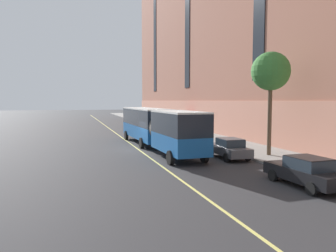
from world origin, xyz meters
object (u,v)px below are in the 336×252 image
object	(u,v)px
city_bus	(156,126)
parked_car_green_0	(146,123)
parked_car_silver_3	(138,121)
parked_car_black_2	(306,172)
parked_car_silver_5	(167,130)
street_tree_mid_block	(271,72)
parked_car_darkgray_6	(229,148)
parked_car_white_1	(188,135)

from	to	relation	value
city_bus	parked_car_green_0	world-z (taller)	city_bus
city_bus	parked_car_silver_3	bearing A→B (deg)	81.81
city_bus	parked_car_black_2	size ratio (longest dim) A/B	3.92
parked_car_green_0	parked_car_silver_5	bearing A→B (deg)	-89.93
parked_car_silver_3	street_tree_mid_block	xyz separation A→B (m)	(3.35, -34.97, 5.81)
city_bus	parked_car_darkgray_6	world-z (taller)	city_bus
parked_car_black_2	street_tree_mid_block	world-z (taller)	street_tree_mid_block
city_bus	parked_car_silver_3	size ratio (longest dim) A/B	4.08
city_bus	street_tree_mid_block	xyz separation A→B (m)	(7.39, -6.90, 4.49)
parked_car_white_1	parked_car_darkgray_6	world-z (taller)	same
city_bus	parked_car_green_0	xyz separation A→B (m)	(4.00, 21.53, -1.32)
parked_car_black_2	parked_car_green_0	bearing A→B (deg)	89.99
parked_car_silver_3	street_tree_mid_block	size ratio (longest dim) A/B	0.57
parked_car_white_1	parked_car_silver_5	distance (m)	7.11
parked_car_white_1	street_tree_mid_block	world-z (taller)	street_tree_mid_block
parked_car_silver_5	city_bus	bearing A→B (deg)	-112.06
parked_car_silver_5	parked_car_darkgray_6	bearing A→B (deg)	-89.90
parked_car_darkgray_6	street_tree_mid_block	distance (m)	6.71
parked_car_darkgray_6	parked_car_silver_5	bearing A→B (deg)	90.10
parked_car_green_0	parked_car_black_2	bearing A→B (deg)	-90.01
parked_car_white_1	street_tree_mid_block	distance (m)	11.74
city_bus	parked_car_green_0	size ratio (longest dim) A/B	4.29
parked_car_silver_3	city_bus	bearing A→B (deg)	-98.19
parked_car_darkgray_6	city_bus	bearing A→B (deg)	121.17
parked_car_green_0	parked_car_silver_5	xyz separation A→B (m)	(0.01, -11.63, 0.00)
city_bus	parked_car_black_2	xyz separation A→B (m)	(3.99, -15.25, -1.32)
street_tree_mid_block	parked_car_white_1	bearing A→B (deg)	108.27
parked_car_black_2	street_tree_mid_block	xyz separation A→B (m)	(3.40, 8.36, 5.81)
parked_car_white_1	parked_car_silver_5	bearing A→B (deg)	91.43
city_bus	parked_car_silver_5	distance (m)	10.77
parked_car_green_0	parked_car_silver_3	xyz separation A→B (m)	(0.04, 6.54, 0.00)
parked_car_silver_5	parked_car_silver_3	bearing A→B (deg)	89.92
parked_car_black_2	parked_car_silver_5	world-z (taller)	same
parked_car_silver_5	street_tree_mid_block	bearing A→B (deg)	-78.63
parked_car_green_0	parked_car_silver_3	size ratio (longest dim) A/B	0.95
parked_car_silver_3	street_tree_mid_block	world-z (taller)	street_tree_mid_block
city_bus	parked_car_green_0	bearing A→B (deg)	79.48
parked_car_green_0	street_tree_mid_block	world-z (taller)	street_tree_mid_block
parked_car_green_0	street_tree_mid_block	distance (m)	29.22
city_bus	parked_car_black_2	world-z (taller)	city_bus
parked_car_darkgray_6	parked_car_silver_3	bearing A→B (deg)	90.00
parked_car_white_1	parked_car_silver_3	world-z (taller)	same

